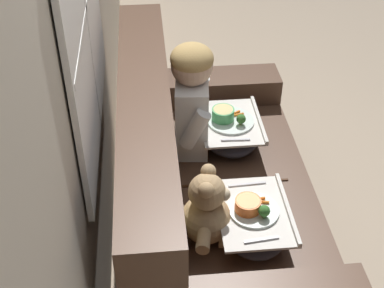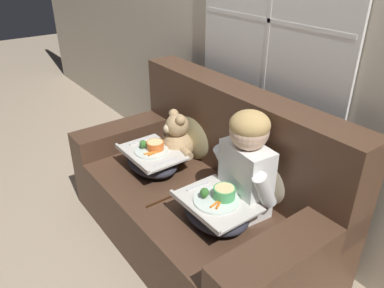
% 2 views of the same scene
% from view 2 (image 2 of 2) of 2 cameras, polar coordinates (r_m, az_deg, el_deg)
% --- Properties ---
extents(ground_plane, '(14.00, 14.00, 0.00)m').
position_cam_2_polar(ground_plane, '(2.55, 0.28, -14.41)').
color(ground_plane, tan).
extents(wall_back_with_window, '(8.00, 0.08, 2.60)m').
position_cam_2_polar(wall_back_with_window, '(2.32, 12.43, 16.93)').
color(wall_back_with_window, beige).
rests_on(wall_back_with_window, ground_plane).
extents(couch, '(1.74, 0.89, 0.98)m').
position_cam_2_polar(couch, '(2.38, 1.80, -7.56)').
color(couch, '#4C3323').
rests_on(couch, ground_plane).
extents(throw_pillow_behind_child, '(0.39, 0.19, 0.41)m').
position_cam_2_polar(throw_pillow_behind_child, '(2.14, 11.13, -4.00)').
color(throw_pillow_behind_child, '#C1B293').
rests_on(throw_pillow_behind_child, couch).
extents(throw_pillow_behind_teddy, '(0.40, 0.19, 0.41)m').
position_cam_2_polar(throw_pillow_behind_teddy, '(2.55, 0.59, 2.15)').
color(throw_pillow_behind_teddy, tan).
rests_on(throw_pillow_behind_teddy, couch).
extents(child_figure, '(0.42, 0.22, 0.59)m').
position_cam_2_polar(child_figure, '(1.97, 8.39, -2.14)').
color(child_figure, white).
rests_on(child_figure, couch).
extents(teddy_bear, '(0.39, 0.28, 0.36)m').
position_cam_2_polar(teddy_bear, '(2.49, -2.34, 0.49)').
color(teddy_bear, tan).
rests_on(teddy_bear, couch).
extents(lap_tray_child, '(0.41, 0.31, 0.21)m').
position_cam_2_polar(lap_tray_child, '(1.99, 3.72, -9.95)').
color(lap_tray_child, '#2D2D38').
rests_on(lap_tray_child, child_figure).
extents(lap_tray_teddy, '(0.42, 0.31, 0.21)m').
position_cam_2_polar(lap_tray_teddy, '(2.43, -6.11, -2.37)').
color(lap_tray_teddy, '#2D2D38').
rests_on(lap_tray_teddy, teddy_bear).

